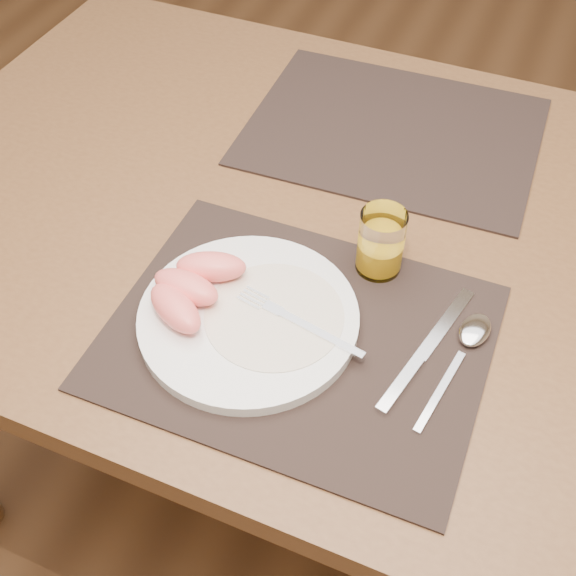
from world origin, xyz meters
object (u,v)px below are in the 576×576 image
(knife, at_px, (420,358))
(juice_glass, at_px, (381,245))
(placemat_near, at_px, (298,336))
(fork, at_px, (290,317))
(placemat_far, at_px, (393,131))
(plate, at_px, (249,318))
(spoon, at_px, (470,339))
(table, at_px, (348,262))

(knife, height_order, juice_glass, juice_glass)
(placemat_near, relative_size, fork, 2.58)
(placemat_far, relative_size, juice_glass, 4.97)
(plate, bearing_deg, juice_glass, 52.38)
(spoon, bearing_deg, fork, -163.13)
(placemat_near, distance_m, placemat_far, 0.44)
(placemat_near, height_order, plate, plate)
(fork, distance_m, juice_glass, 0.16)
(plate, distance_m, juice_glass, 0.19)
(placemat_far, distance_m, plate, 0.45)
(plate, xyz_separation_m, spoon, (0.26, 0.08, -0.00))
(plate, relative_size, fork, 1.55)
(table, xyz_separation_m, knife, (0.15, -0.20, 0.09))
(placemat_far, distance_m, juice_glass, 0.30)
(placemat_near, distance_m, spoon, 0.21)
(juice_glass, bearing_deg, fork, -116.04)
(plate, xyz_separation_m, juice_glass, (0.12, 0.15, 0.03))
(table, relative_size, fork, 8.03)
(placemat_near, xyz_separation_m, plate, (-0.06, -0.00, 0.01))
(plate, bearing_deg, table, 76.15)
(knife, xyz_separation_m, spoon, (0.05, 0.05, 0.00))
(plate, height_order, spoon, plate)
(table, distance_m, knife, 0.27)
(table, xyz_separation_m, spoon, (0.20, -0.15, 0.09))
(table, distance_m, placemat_near, 0.24)
(table, height_order, spoon, spoon)
(juice_glass, bearing_deg, spoon, -28.31)
(table, height_order, placemat_far, placemat_far)
(placemat_near, height_order, juice_glass, juice_glass)
(placemat_near, relative_size, spoon, 2.34)
(knife, relative_size, spoon, 1.13)
(placemat_near, xyz_separation_m, knife, (0.15, 0.02, 0.00))
(table, bearing_deg, plate, -103.85)
(plate, xyz_separation_m, knife, (0.21, 0.03, -0.01))
(placemat_near, relative_size, knife, 2.07)
(plate, bearing_deg, placemat_near, 3.87)
(placemat_far, relative_size, plate, 1.67)
(table, relative_size, placemat_far, 3.11)
(placemat_near, bearing_deg, placemat_far, 92.26)
(placemat_near, height_order, knife, knife)
(placemat_near, xyz_separation_m, spoon, (0.19, 0.07, 0.01))
(table, height_order, plate, plate)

